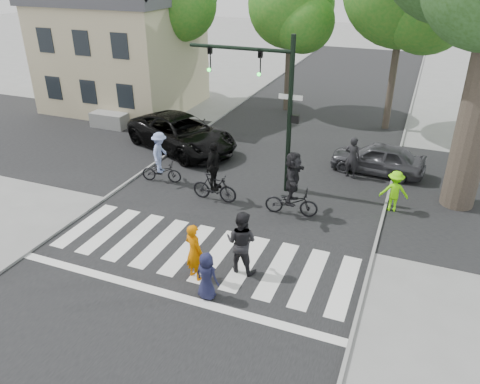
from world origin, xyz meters
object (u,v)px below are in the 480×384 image
object	(u,v)px
traffic_signal	(269,92)
pedestrian_adult	(241,242)
pedestrian_woman	(194,252)
car_grey	(378,158)
pedestrian_child	(207,276)
cyclist_right	(292,187)
car_suv	(182,133)
cyclist_mid	(214,177)
cyclist_left	(161,161)

from	to	relation	value
traffic_signal	pedestrian_adult	size ratio (longest dim) A/B	3.06
pedestrian_woman	car_grey	xyz separation A→B (m)	(3.91, 9.55, -0.22)
traffic_signal	pedestrian_child	size ratio (longest dim) A/B	4.26
traffic_signal	pedestrian_woman	bearing A→B (deg)	-89.70
car_grey	cyclist_right	bearing A→B (deg)	-20.90
cyclist_right	car_suv	size ratio (longest dim) A/B	0.41
pedestrian_child	cyclist_mid	bearing A→B (deg)	-56.46
pedestrian_woman	pedestrian_child	bearing A→B (deg)	158.59
pedestrian_adult	car_suv	xyz separation A→B (m)	(-6.27, 8.00, -0.16)
traffic_signal	cyclist_mid	bearing A→B (deg)	-128.75
pedestrian_adult	cyclist_left	size ratio (longest dim) A/B	0.92
pedestrian_adult	cyclist_mid	size ratio (longest dim) A/B	0.84
cyclist_left	cyclist_mid	distance (m)	2.83
car_grey	cyclist_left	bearing A→B (deg)	-57.60
pedestrian_woman	cyclist_mid	size ratio (longest dim) A/B	0.75
pedestrian_child	car_grey	size ratio (longest dim) A/B	0.36
pedestrian_woman	pedestrian_adult	xyz separation A→B (m)	(1.11, 0.84, 0.10)
car_suv	car_grey	xyz separation A→B (m)	(9.07, 0.71, -0.15)
cyclist_mid	pedestrian_adult	bearing A→B (deg)	-55.35
cyclist_mid	car_grey	world-z (taller)	cyclist_mid
cyclist_left	cyclist_mid	bearing A→B (deg)	-14.74
cyclist_mid	car_suv	size ratio (longest dim) A/B	0.40
cyclist_left	pedestrian_child	bearing A→B (deg)	-50.48
pedestrian_woman	pedestrian_child	size ratio (longest dim) A/B	1.26
pedestrian_woman	pedestrian_adult	size ratio (longest dim) A/B	0.90
pedestrian_adult	cyclist_left	distance (m)	6.97
traffic_signal	pedestrian_woman	distance (m)	7.09
pedestrian_child	car_suv	distance (m)	11.16
traffic_signal	car_suv	size ratio (longest dim) A/B	1.01
car_suv	car_grey	bearing A→B (deg)	-61.97
pedestrian_child	cyclist_left	size ratio (longest dim) A/B	0.66
traffic_signal	cyclist_left	xyz separation A→B (m)	(-4.19, -1.09, -2.98)
traffic_signal	car_grey	bearing A→B (deg)	38.44
cyclist_mid	car_grey	xyz separation A→B (m)	(5.40, 4.95, -0.30)
pedestrian_child	car_suv	world-z (taller)	car_suv
cyclist_left	car_grey	size ratio (longest dim) A/B	0.54
pedestrian_woman	car_grey	world-z (taller)	pedestrian_woman
car_suv	car_grey	world-z (taller)	car_suv
pedestrian_child	pedestrian_adult	xyz separation A→B (m)	(0.40, 1.50, 0.28)
pedestrian_adult	cyclist_right	size ratio (longest dim) A/B	0.81
pedestrian_child	cyclist_right	bearing A→B (deg)	-87.99
cyclist_right	car_grey	world-z (taller)	cyclist_right
pedestrian_child	cyclist_mid	distance (m)	5.71
pedestrian_child	cyclist_mid	xyz separation A→B (m)	(-2.20, 5.26, 0.26)
pedestrian_child	car_grey	world-z (taller)	pedestrian_child
pedestrian_child	pedestrian_adult	world-z (taller)	pedestrian_adult
traffic_signal	car_grey	world-z (taller)	traffic_signal
traffic_signal	cyclist_left	size ratio (longest dim) A/B	2.81
cyclist_left	cyclist_right	distance (m)	5.80
car_suv	cyclist_left	bearing A→B (deg)	-141.64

